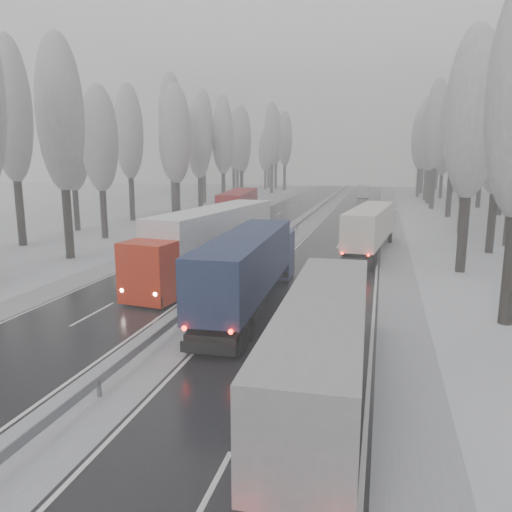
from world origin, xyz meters
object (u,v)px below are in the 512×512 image
at_px(truck_blue_box, 251,263).
at_px(truck_grey_tarp, 326,337).
at_px(truck_red_red, 237,208).
at_px(truck_cream_box, 372,226).
at_px(truck_red_white, 208,238).
at_px(box_truck_distant, 362,191).

bearing_deg(truck_blue_box, truck_grey_tarp, -64.33).
bearing_deg(truck_red_red, truck_cream_box, -41.69).
bearing_deg(truck_red_white, truck_red_red, 108.88).
bearing_deg(truck_blue_box, truck_red_red, 105.93).
relative_size(truck_cream_box, truck_red_red, 0.94).
distance_m(truck_blue_box, box_truck_distant, 76.77).
xyz_separation_m(truck_red_white, truck_red_red, (-4.30, 21.51, -0.19)).
height_order(truck_grey_tarp, truck_cream_box, truck_cream_box).
distance_m(box_truck_distant, truck_red_red, 50.50).
xyz_separation_m(truck_grey_tarp, truck_red_red, (-13.99, 37.34, 0.21)).
bearing_deg(box_truck_distant, truck_grey_tarp, -92.72).
bearing_deg(truck_cream_box, truck_red_white, -126.28).
bearing_deg(truck_red_red, truck_grey_tarp, -76.30).
xyz_separation_m(box_truck_distant, truck_red_red, (-11.60, -49.13, 1.17)).
xyz_separation_m(truck_cream_box, box_truck_distant, (-3.17, 59.42, -1.03)).
distance_m(truck_grey_tarp, truck_red_red, 39.87).
bearing_deg(box_truck_distant, truck_blue_box, -96.33).
bearing_deg(truck_cream_box, truck_grey_tarp, -84.92).
bearing_deg(truck_grey_tarp, truck_blue_box, 116.19).
bearing_deg(box_truck_distant, truck_red_red, -107.59).
distance_m(truck_cream_box, truck_red_white, 15.35).
xyz_separation_m(truck_cream_box, truck_red_white, (-10.48, -11.22, 0.34)).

